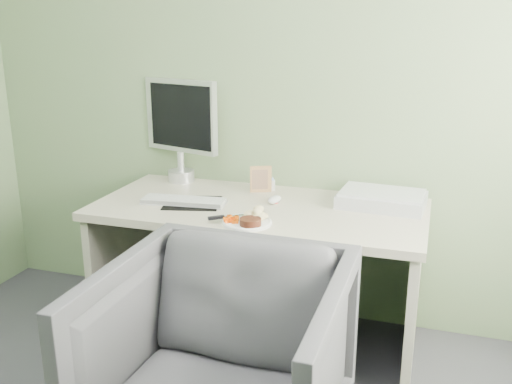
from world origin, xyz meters
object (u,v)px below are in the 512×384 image
(plate, at_px, (247,223))
(desk_chair, at_px, (221,369))
(desk, at_px, (259,241))
(scanner, at_px, (382,200))
(monitor, at_px, (181,125))

(plate, bearing_deg, desk_chair, -80.19)
(desk, height_order, scanner, scanner)
(desk_chair, bearing_deg, desk, 99.33)
(plate, height_order, scanner, scanner)
(plate, height_order, monitor, monitor)
(scanner, height_order, monitor, monitor)
(scanner, distance_m, monitor, 1.16)
(scanner, bearing_deg, monitor, 176.95)
(desk, xyz_separation_m, monitor, (-0.55, 0.32, 0.50))
(desk_chair, bearing_deg, scanner, 67.89)
(scanner, bearing_deg, desk, -158.84)
(monitor, bearing_deg, desk_chair, -44.37)
(scanner, bearing_deg, plate, -136.78)
(desk, relative_size, plate, 7.26)
(plate, distance_m, scanner, 0.70)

